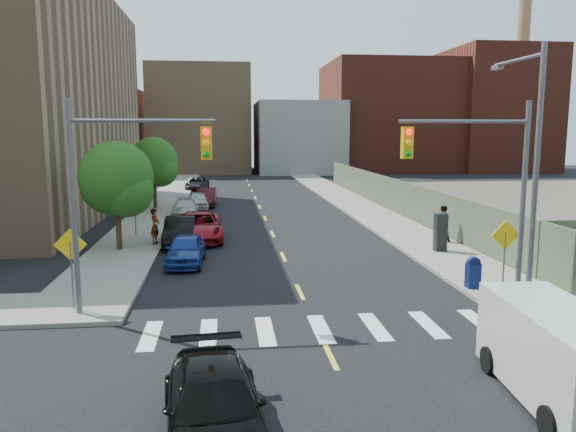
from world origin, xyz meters
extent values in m
plane|color=black|center=(0.00, 0.00, 0.00)|extent=(160.00, 160.00, 0.00)
cube|color=gray|center=(-7.75, 41.50, 0.07)|extent=(3.50, 73.00, 0.15)
cube|color=gray|center=(7.75, 41.50, 0.07)|extent=(3.50, 73.00, 0.15)
cube|color=#5A6345|center=(9.60, 28.00, 1.25)|extent=(0.12, 44.00, 2.50)
cube|color=#592319|center=(-22.00, 70.00, 6.00)|extent=(14.00, 18.00, 12.00)
cube|color=#8C6B4C|center=(-6.00, 72.00, 7.50)|extent=(14.00, 16.00, 15.00)
cube|color=gray|center=(8.00, 70.00, 5.00)|extent=(12.00, 16.00, 10.00)
cube|color=#592319|center=(22.00, 72.00, 8.00)|extent=(18.00, 18.00, 16.00)
cube|color=#592319|center=(38.00, 70.00, 9.00)|extent=(14.00, 16.00, 18.00)
cylinder|color=#8C6B4C|center=(42.00, 70.00, 14.00)|extent=(1.80, 1.80, 28.00)
cylinder|color=#59595E|center=(-7.50, 6.00, 3.50)|extent=(0.18, 0.18, 7.00)
cylinder|color=#59595E|center=(-5.25, 6.00, 6.30)|extent=(4.50, 0.12, 0.12)
cube|color=#E5A50C|center=(-3.30, 6.00, 5.60)|extent=(0.35, 0.30, 1.05)
cylinder|color=#59595E|center=(7.50, 6.00, 3.50)|extent=(0.18, 0.18, 7.00)
cylinder|color=#59595E|center=(5.25, 6.00, 6.30)|extent=(4.50, 0.12, 0.12)
cube|color=#E5A50C|center=(3.30, 6.00, 5.60)|extent=(0.35, 0.30, 1.05)
cylinder|color=#59595E|center=(8.20, 6.50, 4.50)|extent=(0.20, 0.20, 9.00)
cylinder|color=#59595E|center=(8.20, 8.20, 8.60)|extent=(0.12, 3.50, 0.12)
cube|color=#59595E|center=(8.20, 9.80, 8.50)|extent=(0.25, 0.60, 0.18)
cylinder|color=#59595E|center=(-7.80, 6.50, 1.20)|extent=(0.06, 0.06, 2.40)
cube|color=yellow|center=(-7.80, 6.50, 2.30)|extent=(1.06, 0.04, 1.06)
cylinder|color=#59595E|center=(7.20, 6.50, 1.20)|extent=(0.06, 0.06, 2.40)
cube|color=yellow|center=(7.20, 6.50, 2.30)|extent=(1.06, 0.04, 1.06)
cylinder|color=#59595E|center=(-7.80, 20.00, 1.20)|extent=(0.06, 0.06, 2.40)
cube|color=yellow|center=(-7.80, 20.00, 2.30)|extent=(1.06, 0.04, 1.06)
cylinder|color=#332114|center=(-8.00, 16.00, 1.32)|extent=(0.28, 0.28, 2.64)
sphere|color=#164814|center=(-8.00, 16.00, 3.72)|extent=(3.60, 3.60, 3.60)
sphere|color=#164814|center=(-7.50, 15.70, 3.12)|extent=(2.64, 2.64, 2.64)
sphere|color=#164814|center=(-8.40, 16.40, 3.30)|extent=(2.88, 2.88, 2.88)
cylinder|color=#332114|center=(-8.00, 31.00, 1.32)|extent=(0.28, 0.28, 2.64)
sphere|color=#164814|center=(-8.00, 31.00, 3.72)|extent=(3.60, 3.60, 3.60)
sphere|color=#164814|center=(-7.50, 30.70, 3.12)|extent=(2.64, 2.64, 2.64)
sphere|color=#164814|center=(-8.40, 31.40, 3.30)|extent=(2.88, 2.88, 2.88)
imported|color=navy|center=(-4.54, 12.96, 0.68)|extent=(1.80, 4.09, 1.37)
imported|color=black|center=(-5.12, 17.47, 0.73)|extent=(1.55, 4.44, 1.46)
imported|color=maroon|center=(-4.20, 18.56, 0.78)|extent=(2.79, 5.70, 1.56)
imported|color=#9FA1A7|center=(-5.50, 26.88, 0.64)|extent=(1.87, 4.45, 1.28)
imported|color=#BEBEBE|center=(-4.81, 31.40, 0.65)|extent=(1.85, 3.94, 1.30)
imported|color=#3D0C13|center=(-4.20, 32.86, 0.72)|extent=(1.61, 4.39, 1.44)
imported|color=black|center=(-5.50, 45.76, 0.63)|extent=(2.42, 4.65, 1.25)
imported|color=black|center=(-3.03, -1.88, 0.69)|extent=(2.34, 4.89, 1.38)
cube|color=silver|center=(4.50, -1.11, 1.12)|extent=(2.15, 4.79, 1.97)
cube|color=black|center=(4.64, 0.68, 1.39)|extent=(1.74, 1.20, 0.81)
cylinder|color=black|center=(3.77, 0.48, 0.31)|extent=(0.30, 0.70, 0.68)
cylinder|color=black|center=(5.47, 0.35, 0.31)|extent=(0.30, 0.70, 0.68)
cylinder|color=black|center=(3.53, -2.56, 0.31)|extent=(0.30, 0.70, 0.68)
cube|color=#0D194E|center=(6.46, 7.35, 0.62)|extent=(0.51, 0.40, 0.93)
cylinder|color=#0D194E|center=(6.46, 7.35, 1.10)|extent=(0.49, 0.25, 0.48)
cube|color=black|center=(7.72, 13.79, 1.07)|extent=(0.56, 0.47, 1.85)
imported|color=gray|center=(-6.38, 17.24, 1.07)|extent=(0.59, 0.76, 1.84)
imported|color=gray|center=(8.75, 16.12, 1.10)|extent=(1.03, 0.87, 1.91)
camera|label=1|loc=(-2.75, -12.18, 6.00)|focal=35.00mm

